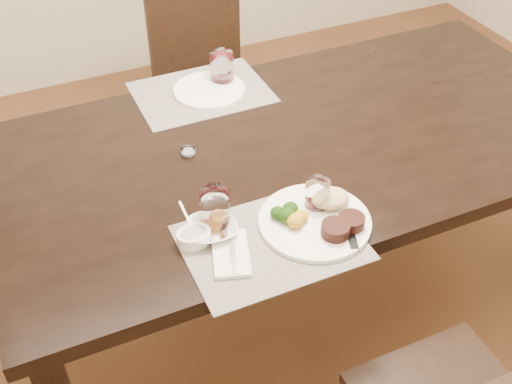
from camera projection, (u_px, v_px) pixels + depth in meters
name	position (u px, v px, depth m)	size (l,w,h in m)	color
ground_plane	(295.00, 293.00, 2.54)	(4.50, 4.50, 0.00)	#4A2B17
dining_table	(303.00, 159.00, 2.10)	(2.00, 1.00, 0.75)	black
chair_far	(205.00, 73.00, 2.86)	(0.42, 0.42, 0.90)	black
placemat_near	(271.00, 243.00, 1.69)	(0.46, 0.34, 0.00)	slate
placemat_far	(201.00, 92.00, 2.26)	(0.46, 0.34, 0.00)	slate
dinner_plate	(320.00, 218.00, 1.73)	(0.31, 0.31, 0.05)	white
napkin_fork	(231.00, 253.00, 1.65)	(0.14, 0.19, 0.02)	white
steak_knife	(345.00, 229.00, 1.72)	(0.07, 0.26, 0.01)	silver
cracker_bowl	(212.00, 229.00, 1.70)	(0.14, 0.14, 0.06)	white
sauce_ramekin	(194.00, 236.00, 1.67)	(0.09, 0.14, 0.07)	white
wine_glass_near	(317.00, 196.00, 1.76)	(0.07, 0.07, 0.09)	white
far_plate	(209.00, 90.00, 2.26)	(0.25, 0.25, 0.01)	white
wine_glass_far	(222.00, 69.00, 2.28)	(0.08, 0.08, 0.11)	white
wine_glass_side	(216.00, 210.00, 1.71)	(0.08, 0.08, 0.11)	white
salt_cellar	(188.00, 152.00, 1.98)	(0.04, 0.04, 0.02)	white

